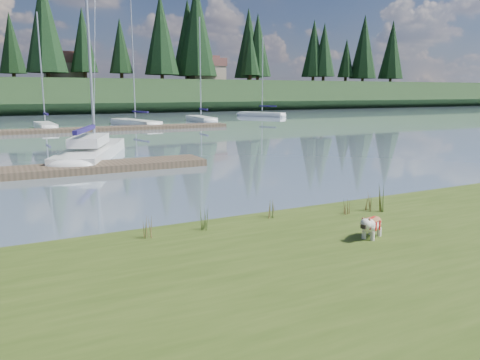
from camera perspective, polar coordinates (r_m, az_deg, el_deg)
ground at (r=41.72m, az=-21.36°, el=5.44°), size 200.00×200.00×0.00m
bank at (r=7.55m, az=10.54°, el=-14.21°), size 60.00×9.00×0.35m
ridge at (r=84.47m, az=-24.66°, el=9.23°), size 200.00×20.00×5.00m
bulldog at (r=10.07m, az=15.76°, el=-5.15°), size 0.81×0.56×0.48m
sailboat_main at (r=25.64m, az=-17.29°, el=3.74°), size 5.48×10.09×14.34m
dock_near at (r=20.61m, az=-26.14°, el=0.76°), size 16.00×2.00×0.30m
dock_far at (r=41.96m, az=-18.65°, el=5.84°), size 26.00×2.20×0.30m
sailboat_bg_2 at (r=45.92m, az=-22.72°, el=6.18°), size 1.56×6.70×10.14m
sailboat_bg_3 at (r=48.18m, az=-13.03°, el=6.90°), size 3.59×8.54×12.28m
sailboat_bg_4 at (r=53.64m, az=-5.00°, el=7.50°), size 2.05×7.77×11.35m
sailboat_bg_5 at (r=63.94m, az=2.22°, el=8.05°), size 4.83×7.00×10.44m
weed_0 at (r=10.29m, az=-4.41°, el=-4.81°), size 0.17×0.14×0.55m
weed_1 at (r=11.27m, az=3.70°, el=-3.37°), size 0.17×0.14×0.57m
weed_2 at (r=12.33m, az=16.92°, el=-2.23°), size 0.17×0.14×0.75m
weed_3 at (r=9.89m, az=-11.29°, el=-5.58°), size 0.17×0.14×0.57m
weed_4 at (r=11.86m, az=12.80°, el=-3.11°), size 0.17×0.14×0.47m
weed_5 at (r=12.32m, az=15.36°, el=-2.47°), size 0.17×0.14×0.59m
mud_lip at (r=11.14m, az=-3.49°, el=-6.31°), size 60.00×0.50×0.14m
conifer_4 at (r=78.31m, az=-22.74°, el=17.12°), size 6.16×6.16×15.10m
conifer_5 at (r=83.95m, az=-14.38°, el=15.56°), size 3.96×3.96×10.35m
conifer_6 at (r=86.33m, az=-5.31°, el=17.81°), size 7.04×7.04×17.00m
conifer_7 at (r=94.88m, az=2.18°, el=16.11°), size 5.28×5.28×13.20m
conifer_8 at (r=98.59m, az=10.21°, el=15.35°), size 4.62×4.62×11.77m
conifer_9 at (r=109.24m, az=14.88°, el=15.42°), size 5.94×5.94×14.62m
house_1 at (r=83.09m, az=-20.63°, el=12.84°), size 6.30×5.30×4.65m
house_2 at (r=87.45m, az=-4.24°, el=13.34°), size 6.30×5.30×4.65m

